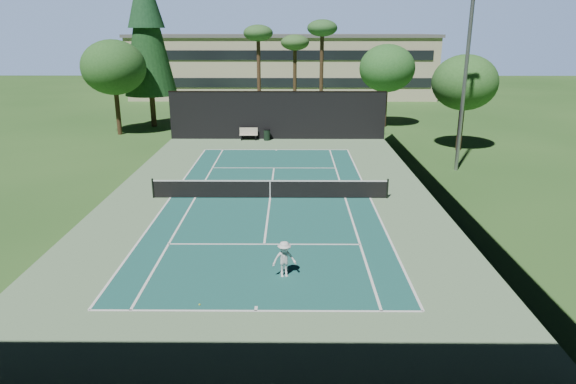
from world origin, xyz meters
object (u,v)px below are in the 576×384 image
at_px(tennis_net, 270,188).
at_px(park_bench, 249,134).
at_px(player, 284,259).
at_px(tennis_ball_b, 214,191).
at_px(tennis_ball_a, 200,305).
at_px(tennis_ball_d, 177,186).
at_px(trash_bin, 267,135).
at_px(tennis_ball_c, 279,180).

height_order(tennis_net, park_bench, tennis_net).
height_order(player, tennis_ball_b, player).
bearing_deg(tennis_ball_b, player, -68.46).
bearing_deg(tennis_ball_a, tennis_ball_d, 105.08).
relative_size(tennis_ball_b, trash_bin, 0.06).
distance_m(tennis_net, park_bench, 15.82).
relative_size(tennis_net, player, 9.18).
bearing_deg(tennis_net, player, -84.48).
bearing_deg(tennis_ball_d, tennis_net, -21.33).
bearing_deg(tennis_ball_c, tennis_net, -96.99).
bearing_deg(trash_bin, tennis_ball_d, -109.51).
bearing_deg(trash_bin, tennis_ball_c, -83.83).
bearing_deg(trash_bin, park_bench, 173.99).
relative_size(tennis_ball_d, park_bench, 0.04).
xyz_separation_m(tennis_ball_c, tennis_ball_d, (-6.01, -1.24, 0.00)).
bearing_deg(park_bench, tennis_ball_a, -88.90).
distance_m(tennis_ball_a, tennis_ball_b, 12.75).
xyz_separation_m(player, tennis_ball_c, (-0.49, 12.79, -0.67)).
bearing_deg(trash_bin, tennis_net, -86.73).
bearing_deg(tennis_ball_a, trash_bin, 87.84).
distance_m(tennis_net, tennis_ball_d, 6.03).
height_order(tennis_ball_c, trash_bin, trash_bin).
bearing_deg(tennis_ball_d, tennis_ball_a, -74.92).
height_order(player, tennis_ball_d, player).
distance_m(player, tennis_ball_d, 13.27).
bearing_deg(trash_bin, player, -85.88).
bearing_deg(tennis_ball_b, tennis_net, -19.56).
xyz_separation_m(tennis_ball_b, tennis_ball_d, (-2.34, 1.03, 0.00)).
height_order(tennis_net, player, player).
relative_size(tennis_ball_d, trash_bin, 0.07).
height_order(tennis_ball_c, park_bench, park_bench).
bearing_deg(tennis_ball_d, player, -60.64).
bearing_deg(park_bench, trash_bin, -6.01).
height_order(park_bench, trash_bin, park_bench).
distance_m(tennis_ball_a, tennis_ball_c, 15.12).
relative_size(park_bench, trash_bin, 1.59).
bearing_deg(park_bench, tennis_ball_b, -93.27).
relative_size(tennis_ball_b, park_bench, 0.04).
distance_m(tennis_net, trash_bin, 15.50).
bearing_deg(tennis_ball_d, park_bench, 76.73).
xyz_separation_m(tennis_ball_a, tennis_ball_b, (-1.35, 12.67, -0.00)).
bearing_deg(tennis_net, tennis_ball_a, -99.37).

